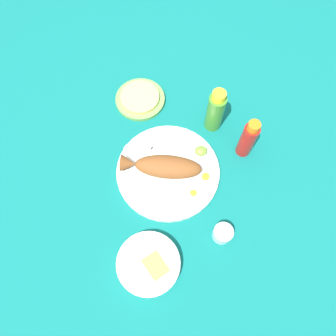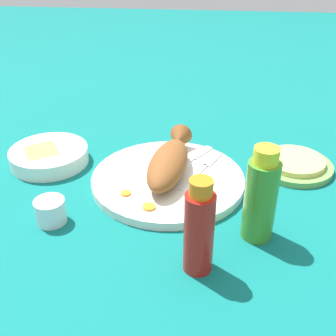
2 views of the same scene
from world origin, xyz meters
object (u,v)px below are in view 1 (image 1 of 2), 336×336
Objects in this scene: fried_fish at (163,166)px; fork_far at (155,149)px; hot_sauce_bottle_green at (215,111)px; tortilla_plate at (140,99)px; main_plate at (168,172)px; guacamole_bowl at (149,264)px; hot_sauce_bottle_red at (248,139)px; fork_near at (145,158)px; salt_cup at (222,234)px.

fried_fish is 0.08m from fork_far.
tortilla_plate is (-0.25, 0.10, -0.08)m from hot_sauce_bottle_green.
main_plate is 1.83× the size of guacamole_bowl.
fork_near is at bearing -174.25° from hot_sauce_bottle_red.
salt_cup is at bearing -108.46° from hot_sauce_bottle_red.
guacamole_bowl reaches higher than main_plate.
tortilla_plate is at bearing 157.46° from hot_sauce_bottle_green.
main_plate is 0.08m from fork_near.
main_plate is at bearing -163.21° from hot_sauce_bottle_red.
hot_sauce_bottle_green is (0.15, 0.17, 0.07)m from main_plate.
guacamole_bowl is at bearing -114.98° from hot_sauce_bottle_green.
hot_sauce_bottle_green is (0.17, 0.17, 0.04)m from fried_fish.
tortilla_plate is at bearing 108.44° from main_plate.
hot_sauce_bottle_red reaches higher than guacamole_bowl.
hot_sauce_bottle_red is at bearing -141.71° from fork_near.
hot_sauce_bottle_green is at bearing 132.72° from hot_sauce_bottle_red.
fork_far is 3.08× the size of salt_cup.
fork_far is (0.03, 0.03, 0.00)m from fork_near.
hot_sauce_bottle_green is at bearing 90.07° from salt_cup.
fork_near is 0.33m from salt_cup.
fork_near is 0.98× the size of hot_sauce_bottle_red.
hot_sauce_bottle_red reaches higher than fork_far.
main_plate is 1.98× the size of fork_near.
guacamole_bowl reaches higher than tortilla_plate.
tortilla_plate is (-0.34, 0.20, -0.07)m from hot_sauce_bottle_red.
main_plate is at bearing 141.81° from fork_far.
fried_fish is 1.51× the size of hot_sauce_bottle_red.
fork_near is 0.05m from fork_far.
fried_fish is 1.54× the size of fork_near.
hot_sauce_bottle_red is at bearing -47.28° from hot_sauce_bottle_green.
salt_cup is at bearing -62.80° from tortilla_plate.
fork_far reaches higher than main_plate.
hot_sauce_bottle_red is 0.95× the size of hot_sauce_bottle_green.
fork_near is 0.95× the size of tortilla_plate.
fork_near is at bearing 149.24° from main_plate.
fork_far is 0.34m from salt_cup.
guacamole_bowl is at bearing -86.64° from tortilla_plate.
fork_near is 0.94× the size of fork_far.
fork_near reaches higher than tortilla_plate.
guacamole_bowl is at bearing -159.42° from salt_cup.
fork_far is 1.02× the size of tortilla_plate.
fork_far is 0.98× the size of guacamole_bowl.
hot_sauce_bottle_red is 0.47m from guacamole_bowl.
main_plate is at bearing -71.56° from tortilla_plate.
hot_sauce_bottle_red is (0.25, 0.07, 0.07)m from main_plate.
fried_fish is at bearing 132.72° from fork_far.
fork_near is (-0.06, 0.04, -0.03)m from fried_fish.
fork_near is 0.32m from hot_sauce_bottle_red.
main_plate is 0.09m from fork_far.
salt_cup reaches higher than tortilla_plate.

